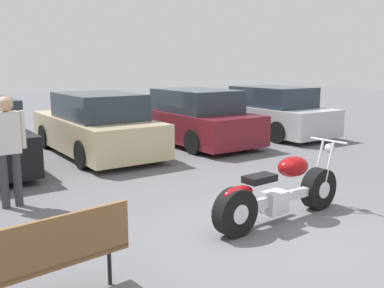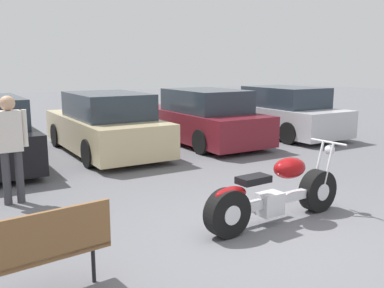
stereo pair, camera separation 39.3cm
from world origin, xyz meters
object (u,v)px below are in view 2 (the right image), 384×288
Objects in this scene: parked_car_silver at (280,113)px; person_standing at (10,141)px; motorcycle at (275,194)px; parked_car_maroon at (202,119)px; parked_car_champagne at (105,125)px; park_bench at (18,252)px.

parked_car_silver is 2.60× the size of person_standing.
parked_car_maroon reaches higher than motorcycle.
parked_car_maroon is at bearing 177.42° from parked_car_silver.
motorcycle is at bearing -133.04° from parked_car_silver.
parked_car_champagne is at bearing 49.23° from person_standing.
motorcycle is 7.49m from parked_car_silver.
person_standing is at bearing 82.02° from park_bench.
person_standing is (-7.99, -2.76, 0.32)m from parked_car_silver.
parked_car_maroon is 1.00× the size of parked_car_silver.
parked_car_champagne is 2.60× the size of person_standing.
motorcycle is at bearing -43.17° from person_standing.
parked_car_champagne and parked_car_maroon have the same top height.
park_bench is (-8.44, -5.92, -0.12)m from parked_car_silver.
parked_car_silver is 2.60× the size of park_bench.
person_standing is at bearing -160.94° from parked_car_silver.
parked_car_maroon is 8.32m from park_bench.
parked_car_silver is 10.31m from park_bench.
motorcycle is at bearing -113.18° from parked_car_maroon.
parked_car_maroon is 2.60× the size of person_standing.
parked_car_maroon is at bearing -1.94° from parked_car_champagne.
park_bench is 1.00× the size of person_standing.
parked_car_maroon is 2.60× the size of park_bench.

